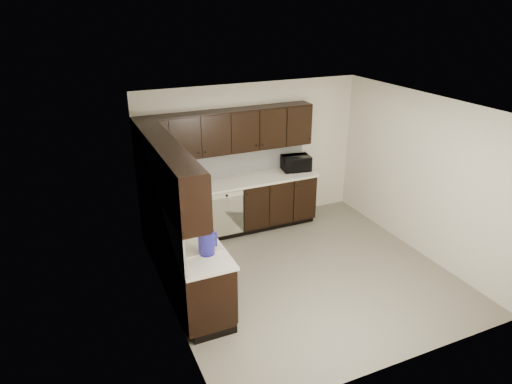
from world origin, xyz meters
The scene contains 20 objects.
floor centered at (0.00, 0.00, 0.00)m, with size 4.00×4.00×0.00m, color gray.
ceiling centered at (0.00, 0.00, 2.50)m, with size 4.00×4.00×0.00m, color white.
wall_back centered at (0.00, 2.00, 1.25)m, with size 4.00×0.02×2.50m, color beige.
wall_left centered at (-2.00, 0.00, 1.25)m, with size 0.02×4.00×2.50m, color beige.
wall_right centered at (2.00, 0.00, 1.25)m, with size 0.02×4.00×2.50m, color beige.
wall_front centered at (0.00, -2.00, 1.25)m, with size 4.00×0.02×2.50m, color beige.
lower_cabinets centered at (-1.01, 1.11, 0.41)m, with size 3.00×2.80×0.90m.
countertop centered at (-1.01, 1.11, 0.92)m, with size 3.03×2.83×0.04m.
backsplash centered at (-1.22, 1.32, 1.18)m, with size 3.00×2.80×0.48m.
upper_cabinets centered at (-1.10, 1.20, 1.77)m, with size 3.00×2.80×0.70m.
dishwasher centered at (-0.70, 1.41, 0.55)m, with size 0.58×0.04×0.78m.
sink centered at (-1.68, -0.01, 0.88)m, with size 0.54×0.82×0.42m.
microwave centered at (0.75, 1.73, 1.07)m, with size 0.49×0.33×0.27m, color black.
soap_bottle_a centered at (-1.54, 0.39, 1.04)m, with size 0.09×0.10×0.21m, color gray.
soap_bottle_b centered at (-1.80, 0.35, 1.05)m, with size 0.08×0.08×0.21m, color gray.
toaster_oven centered at (-1.47, 1.75, 1.06)m, with size 0.40×0.29×0.25m, color #B5B5B7.
storage_bin centered at (-1.67, 1.35, 1.03)m, with size 0.48×0.36×0.19m, color silver.
blue_pitcher centered at (-1.61, -0.37, 1.09)m, with size 0.20×0.20×0.30m, color #151098.
teal_tumbler centered at (-1.50, 1.30, 1.03)m, with size 0.08×0.08×0.18m, color #0B6F7D.
paper_towel_roll centered at (-1.64, 1.35, 1.09)m, with size 0.13×0.13×0.30m, color silver.
Camera 1 is at (-3.00, -4.97, 3.76)m, focal length 32.00 mm.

